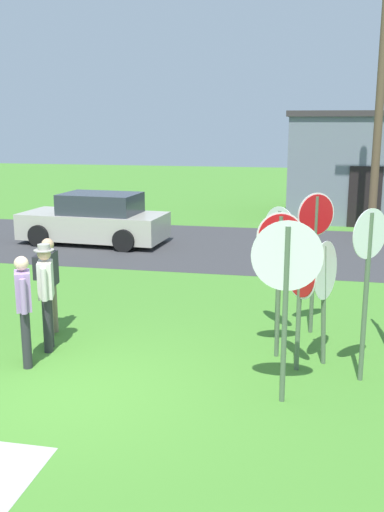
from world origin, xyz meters
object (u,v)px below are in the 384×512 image
object	(u,v)px
utility_pole	(380,99)
stop_sign_center_cluster	(286,278)
stop_sign_tallest	(279,248)
stop_sign_rear_right	(325,282)
person_with_sunhat	(24,305)
stop_sign_nearest	(315,239)
stop_sign_low_front	(280,260)
stop_sign_rear_left	(368,267)
stop_sign_leaning_left	(300,285)
person_near_signs	(48,279)
person_on_left	(46,291)
parked_car_on_street	(95,220)

from	to	relation	value
utility_pole	stop_sign_center_cluster	world-z (taller)	utility_pole
utility_pole	stop_sign_tallest	xyz separation A→B (m)	(-2.27, -8.32, -2.67)
stop_sign_rear_right	stop_sign_tallest	world-z (taller)	stop_sign_tallest
stop_sign_center_cluster	person_with_sunhat	world-z (taller)	stop_sign_center_cluster
stop_sign_nearest	stop_sign_low_front	bearing A→B (deg)	-113.48
stop_sign_rear_right	stop_sign_center_cluster	distance (m)	1.53
stop_sign_nearest	stop_sign_rear_left	bearing A→B (deg)	-68.88
stop_sign_nearest	person_with_sunhat	distance (m)	4.82
stop_sign_nearest	stop_sign_tallest	distance (m)	0.65
stop_sign_rear_right	stop_sign_rear_left	bearing A→B (deg)	-43.28
stop_sign_leaning_left	person_near_signs	distance (m)	4.27
stop_sign_tallest	person_with_sunhat	world-z (taller)	stop_sign_tallest
person_with_sunhat	stop_sign_rear_left	bearing A→B (deg)	5.42
stop_sign_leaning_left	person_with_sunhat	size ratio (longest dim) A/B	1.13
utility_pole	person_on_left	distance (m)	11.75
stop_sign_center_cluster	person_on_left	world-z (taller)	stop_sign_center_cluster
parked_car_on_street	person_with_sunhat	world-z (taller)	person_with_sunhat
utility_pole	person_on_left	xyz separation A→B (m)	(-5.83, -9.67, -3.22)
person_on_left	stop_sign_rear_right	bearing A→B (deg)	4.38
parked_car_on_street	stop_sign_tallest	distance (m)	9.01
stop_sign_tallest	person_on_left	size ratio (longest dim) A/B	1.29
person_with_sunhat	stop_sign_tallest	bearing A→B (deg)	28.97
stop_sign_tallest	utility_pole	bearing A→B (deg)	74.77
stop_sign_rear_right	stop_sign_nearest	xyz separation A→B (m)	(-0.16, 1.31, 0.39)
stop_sign_rear_right	person_with_sunhat	xyz separation A→B (m)	(-4.34, -0.98, -0.33)
stop_sign_low_front	person_on_left	xyz separation A→B (m)	(-3.62, -0.45, -0.57)
stop_sign_center_cluster	parked_car_on_street	bearing A→B (deg)	123.28
stop_sign_rear_right	person_with_sunhat	bearing A→B (deg)	-167.29
stop_sign_rear_right	stop_sign_rear_left	distance (m)	0.85
stop_sign_rear_left	person_on_left	xyz separation A→B (m)	(-4.84, 0.19, -0.68)
person_near_signs	person_on_left	size ratio (longest dim) A/B	0.97
stop_sign_rear_right	person_on_left	xyz separation A→B (m)	(-4.29, -0.33, -0.30)
parked_car_on_street	stop_sign_rear_right	world-z (taller)	stop_sign_rear_right
person_near_signs	person_on_left	distance (m)	0.71
stop_sign_leaning_left	person_on_left	size ratio (longest dim) A/B	1.10
stop_sign_leaning_left	person_with_sunhat	xyz separation A→B (m)	(-3.99, -0.64, -0.35)
person_near_signs	person_on_left	world-z (taller)	person_on_left
stop_sign_rear_right	stop_sign_leaning_left	xyz separation A→B (m)	(-0.36, -0.34, 0.02)
stop_sign_rear_right	person_on_left	distance (m)	4.32
stop_sign_low_front	stop_sign_center_cluster	bearing A→B (deg)	-83.73
stop_sign_rear_right	stop_sign_leaning_left	bearing A→B (deg)	-136.52
utility_pole	stop_sign_rear_right	xyz separation A→B (m)	(-1.54, -9.35, -2.93)
stop_sign_nearest	parked_car_on_street	bearing A→B (deg)	134.48
parked_car_on_street	person_near_signs	bearing A→B (deg)	-75.09
person_on_left	stop_sign_center_cluster	bearing A→B (deg)	-15.63
utility_pole	person_near_signs	distance (m)	11.36
parked_car_on_street	stop_sign_center_cluster	world-z (taller)	stop_sign_center_cluster
utility_pole	parked_car_on_street	size ratio (longest dim) A/B	1.82
stop_sign_center_cluster	stop_sign_leaning_left	world-z (taller)	stop_sign_center_cluster
parked_car_on_street	stop_sign_rear_left	bearing A→B (deg)	-49.58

